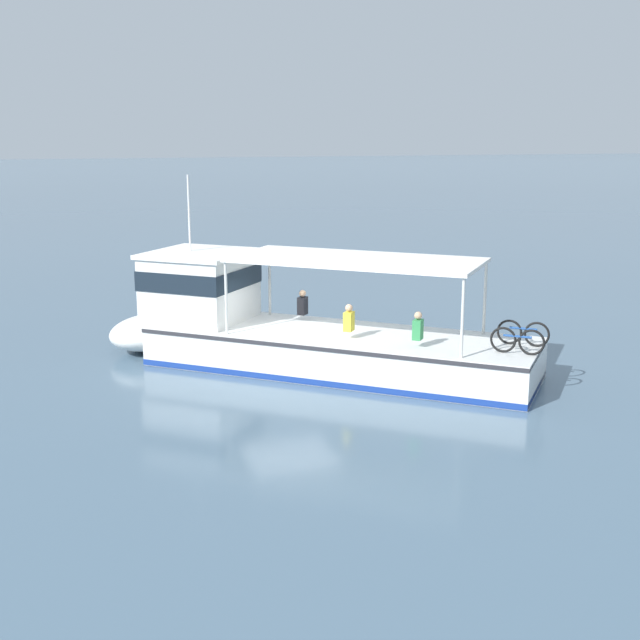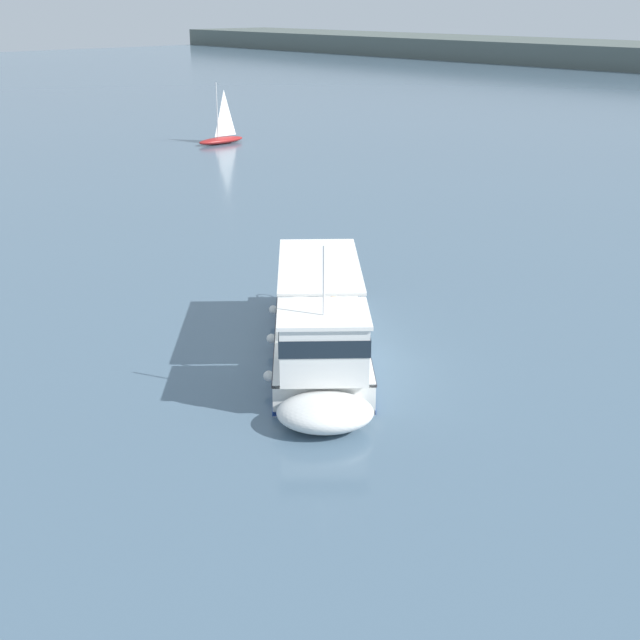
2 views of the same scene
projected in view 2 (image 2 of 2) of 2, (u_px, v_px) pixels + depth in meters
name	position (u px, v px, depth m)	size (l,w,h in m)	color
ground_plane	(338.00, 363.00, 30.15)	(400.00, 400.00, 0.00)	slate
ferry_main	(321.00, 341.00, 29.45)	(11.67, 10.61, 5.32)	white
sailboat_near_starboard	(221.00, 138.00, 76.25)	(1.50, 4.83, 5.40)	maroon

